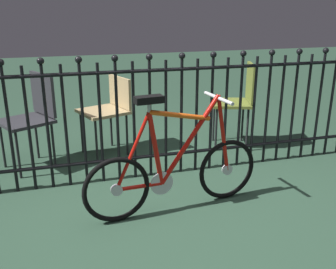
{
  "coord_description": "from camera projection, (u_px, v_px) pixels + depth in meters",
  "views": [
    {
      "loc": [
        -0.79,
        -2.52,
        1.51
      ],
      "look_at": [
        0.0,
        0.2,
        0.55
      ],
      "focal_mm": 41.05,
      "sensor_mm": 36.0,
      "label": 1
    }
  ],
  "objects": [
    {
      "name": "iron_fence",
      "position": [
        147.0,
        114.0,
        3.39
      ],
      "size": [
        4.21,
        0.07,
        1.17
      ],
      "color": "black",
      "rests_on": "ground"
    },
    {
      "name": "bicycle",
      "position": [
        175.0,
        170.0,
        2.89
      ],
      "size": [
        1.41,
        0.4,
        0.92
      ],
      "color": "black",
      "rests_on": "ground"
    },
    {
      "name": "ground_plane",
      "position": [
        175.0,
        209.0,
        2.98
      ],
      "size": [
        20.0,
        20.0,
        0.0
      ],
      "primitive_type": "plane",
      "color": "#2C4A37"
    },
    {
      "name": "chair_charcoal",
      "position": [
        33.0,
        112.0,
        3.64
      ],
      "size": [
        0.59,
        0.59,
        0.9
      ],
      "color": "black",
      "rests_on": "ground"
    },
    {
      "name": "chair_olive",
      "position": [
        239.0,
        97.0,
        4.15
      ],
      "size": [
        0.52,
        0.52,
        0.92
      ],
      "color": "black",
      "rests_on": "ground"
    },
    {
      "name": "chair_tan",
      "position": [
        109.0,
        106.0,
        3.99
      ],
      "size": [
        0.56,
        0.56,
        0.8
      ],
      "color": "black",
      "rests_on": "ground"
    }
  ]
}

